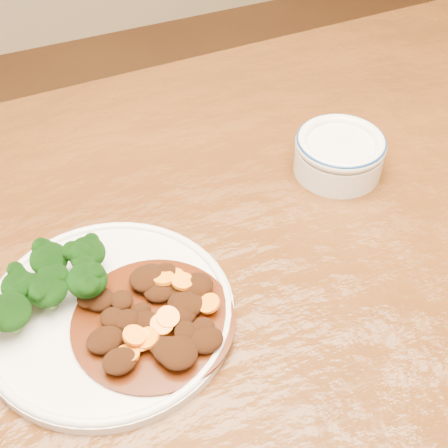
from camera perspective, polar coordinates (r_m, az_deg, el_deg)
name	(u,v)px	position (r m, az deg, el deg)	size (l,w,h in m)	color
dining_table	(249,304)	(0.78, 2.34, -7.30)	(1.52, 0.94, 0.75)	#51290E
dinner_plate	(109,313)	(0.68, -10.48, -8.02)	(0.27, 0.27, 0.02)	silver
broccoli_florets	(51,280)	(0.68, -15.50, -4.99)	(0.13, 0.10, 0.05)	#65984E
mince_stew	(157,316)	(0.65, -6.17, -8.35)	(0.17, 0.17, 0.03)	#471807
dip_bowl	(339,153)	(0.84, 10.50, 6.44)	(0.12, 0.12, 0.05)	beige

